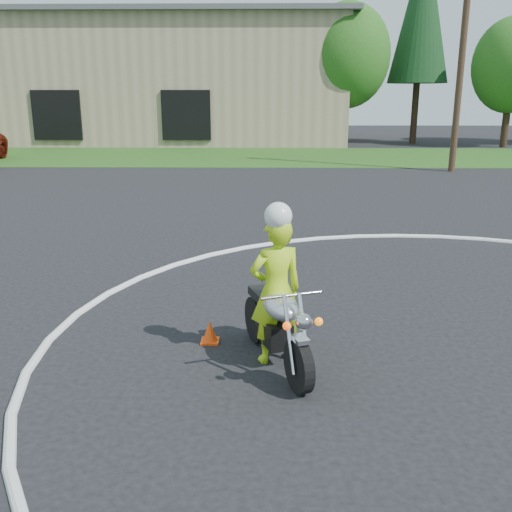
{
  "coord_description": "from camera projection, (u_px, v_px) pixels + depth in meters",
  "views": [
    {
      "loc": [
        -3.08,
        -4.02,
        3.2
      ],
      "look_at": [
        -3.21,
        3.4,
        1.1
      ],
      "focal_mm": 40.0,
      "sensor_mm": 36.0,
      "label": 1
    }
  ],
  "objects": [
    {
      "name": "grass_strip",
      "position": [
        323.0,
        157.0,
        30.67
      ],
      "size": [
        120.0,
        10.0,
        0.02
      ],
      "primitive_type": "cube",
      "color": "#1E4714",
      "rests_on": "ground"
    },
    {
      "name": "primary_motorcycle",
      "position": [
        277.0,
        325.0,
        6.87
      ],
      "size": [
        0.92,
        1.98,
        1.09
      ],
      "rotation": [
        0.0,
        0.0,
        0.35
      ],
      "color": "black",
      "rests_on": "ground"
    },
    {
      "name": "rider_primary_grp",
      "position": [
        276.0,
        287.0,
        6.88
      ],
      "size": [
        0.78,
        0.64,
        2.01
      ],
      "rotation": [
        0.0,
        0.0,
        0.35
      ],
      "color": "#ABD716",
      "rests_on": "ground"
    },
    {
      "name": "warehouse",
      "position": [
        66.0,
        82.0,
        42.33
      ],
      "size": [
        41.0,
        17.0,
        8.3
      ],
      "color": "tan",
      "rests_on": "ground"
    },
    {
      "name": "utility_poles",
      "position": [
        463.0,
        45.0,
        23.4
      ],
      "size": [
        41.6,
        1.12,
        10.0
      ],
      "color": "#473321",
      "rests_on": "ground"
    }
  ]
}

